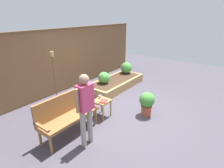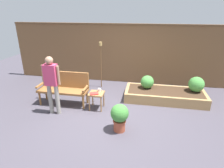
{
  "view_description": "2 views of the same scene",
  "coord_description": "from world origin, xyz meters",
  "px_view_note": "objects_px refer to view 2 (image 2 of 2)",
  "views": [
    {
      "loc": [
        -3.65,
        -2.48,
        2.61
      ],
      "look_at": [
        0.54,
        0.67,
        0.56
      ],
      "focal_mm": 29.06,
      "sensor_mm": 36.0,
      "label": 1
    },
    {
      "loc": [
        0.91,
        -4.25,
        2.62
      ],
      "look_at": [
        0.01,
        0.46,
        0.71
      ],
      "focal_mm": 30.24,
      "sensor_mm": 36.0,
      "label": 2
    }
  ],
  "objects_px": {
    "cup_on_table": "(99,90)",
    "tiki_torch": "(101,57)",
    "side_table": "(97,96)",
    "garden_bench": "(64,86)",
    "shrub_near_bench": "(147,82)",
    "book_on_table": "(94,94)",
    "person_by_bench": "(52,81)",
    "potted_boxwood": "(120,116)",
    "shrub_far_corner": "(196,84)"
  },
  "relations": [
    {
      "from": "book_on_table",
      "to": "person_by_bench",
      "type": "bearing_deg",
      "value": 177.89
    },
    {
      "from": "garden_bench",
      "to": "side_table",
      "type": "bearing_deg",
      "value": -10.15
    },
    {
      "from": "person_by_bench",
      "to": "side_table",
      "type": "bearing_deg",
      "value": 23.63
    },
    {
      "from": "side_table",
      "to": "tiki_torch",
      "type": "bearing_deg",
      "value": 99.11
    },
    {
      "from": "garden_bench",
      "to": "tiki_torch",
      "type": "xyz_separation_m",
      "value": [
        0.77,
        1.41,
        0.57
      ]
    },
    {
      "from": "tiki_torch",
      "to": "person_by_bench",
      "type": "bearing_deg",
      "value": -110.97
    },
    {
      "from": "garden_bench",
      "to": "book_on_table",
      "type": "xyz_separation_m",
      "value": [
        0.98,
        -0.26,
        -0.05
      ]
    },
    {
      "from": "garden_bench",
      "to": "potted_boxwood",
      "type": "height_order",
      "value": "garden_bench"
    },
    {
      "from": "cup_on_table",
      "to": "shrub_far_corner",
      "type": "xyz_separation_m",
      "value": [
        2.75,
        0.94,
        0.01
      ]
    },
    {
      "from": "side_table",
      "to": "potted_boxwood",
      "type": "distance_m",
      "value": 1.2
    },
    {
      "from": "cup_on_table",
      "to": "potted_boxwood",
      "type": "xyz_separation_m",
      "value": [
        0.72,
        -1.03,
        -0.14
      ]
    },
    {
      "from": "cup_on_table",
      "to": "tiki_torch",
      "type": "distance_m",
      "value": 1.62
    },
    {
      "from": "garden_bench",
      "to": "shrub_near_bench",
      "type": "height_order",
      "value": "garden_bench"
    },
    {
      "from": "cup_on_table",
      "to": "potted_boxwood",
      "type": "bearing_deg",
      "value": -54.81
    },
    {
      "from": "side_table",
      "to": "person_by_bench",
      "type": "relative_size",
      "value": 0.31
    },
    {
      "from": "side_table",
      "to": "shrub_near_bench",
      "type": "distance_m",
      "value": 1.72
    },
    {
      "from": "shrub_far_corner",
      "to": "tiki_torch",
      "type": "distance_m",
      "value": 3.16
    },
    {
      "from": "garden_bench",
      "to": "book_on_table",
      "type": "distance_m",
      "value": 1.02
    },
    {
      "from": "side_table",
      "to": "shrub_near_bench",
      "type": "xyz_separation_m",
      "value": [
        1.36,
        1.05,
        0.11
      ]
    },
    {
      "from": "side_table",
      "to": "shrub_far_corner",
      "type": "relative_size",
      "value": 1.05
    },
    {
      "from": "side_table",
      "to": "tiki_torch",
      "type": "xyz_separation_m",
      "value": [
        -0.25,
        1.59,
        0.71
      ]
    },
    {
      "from": "shrub_near_bench",
      "to": "shrub_far_corner",
      "type": "height_order",
      "value": "shrub_far_corner"
    },
    {
      "from": "book_on_table",
      "to": "shrub_near_bench",
      "type": "relative_size",
      "value": 0.53
    },
    {
      "from": "garden_bench",
      "to": "shrub_far_corner",
      "type": "relative_size",
      "value": 3.14
    },
    {
      "from": "person_by_bench",
      "to": "book_on_table",
      "type": "bearing_deg",
      "value": 20.49
    },
    {
      "from": "side_table",
      "to": "shrub_far_corner",
      "type": "xyz_separation_m",
      "value": [
        2.81,
        1.05,
        0.13
      ]
    },
    {
      "from": "potted_boxwood",
      "to": "tiki_torch",
      "type": "distance_m",
      "value": 2.81
    },
    {
      "from": "potted_boxwood",
      "to": "person_by_bench",
      "type": "xyz_separation_m",
      "value": [
        -1.82,
        0.46,
        0.55
      ]
    },
    {
      "from": "cup_on_table",
      "to": "person_by_bench",
      "type": "relative_size",
      "value": 0.07
    },
    {
      "from": "cup_on_table",
      "to": "potted_boxwood",
      "type": "distance_m",
      "value": 1.26
    },
    {
      "from": "side_table",
      "to": "shrub_near_bench",
      "type": "relative_size",
      "value": 1.18
    },
    {
      "from": "cup_on_table",
      "to": "potted_boxwood",
      "type": "relative_size",
      "value": 0.17
    },
    {
      "from": "shrub_near_bench",
      "to": "shrub_far_corner",
      "type": "relative_size",
      "value": 0.89
    },
    {
      "from": "shrub_near_bench",
      "to": "person_by_bench",
      "type": "bearing_deg",
      "value": -147.91
    },
    {
      "from": "garden_bench",
      "to": "person_by_bench",
      "type": "relative_size",
      "value": 0.92
    },
    {
      "from": "cup_on_table",
      "to": "person_by_bench",
      "type": "distance_m",
      "value": 1.3
    },
    {
      "from": "side_table",
      "to": "tiki_torch",
      "type": "height_order",
      "value": "tiki_torch"
    },
    {
      "from": "book_on_table",
      "to": "potted_boxwood",
      "type": "bearing_deg",
      "value": -67.94
    },
    {
      "from": "garden_bench",
      "to": "cup_on_table",
      "type": "distance_m",
      "value": 1.09
    },
    {
      "from": "potted_boxwood",
      "to": "shrub_far_corner",
      "type": "relative_size",
      "value": 1.44
    },
    {
      "from": "book_on_table",
      "to": "shrub_near_bench",
      "type": "height_order",
      "value": "shrub_near_bench"
    },
    {
      "from": "side_table",
      "to": "book_on_table",
      "type": "bearing_deg",
      "value": -116.4
    },
    {
      "from": "side_table",
      "to": "shrub_near_bench",
      "type": "bearing_deg",
      "value": 37.67
    },
    {
      "from": "shrub_far_corner",
      "to": "person_by_bench",
      "type": "relative_size",
      "value": 0.29
    },
    {
      "from": "side_table",
      "to": "book_on_table",
      "type": "xyz_separation_m",
      "value": [
        -0.04,
        -0.08,
        0.1
      ]
    },
    {
      "from": "garden_bench",
      "to": "shrub_near_bench",
      "type": "distance_m",
      "value": 2.54
    },
    {
      "from": "garden_bench",
      "to": "potted_boxwood",
      "type": "xyz_separation_m",
      "value": [
        1.81,
        -1.1,
        -0.16
      ]
    },
    {
      "from": "book_on_table",
      "to": "cup_on_table",
      "type": "bearing_deg",
      "value": 40.42
    },
    {
      "from": "book_on_table",
      "to": "potted_boxwood",
      "type": "relative_size",
      "value": 0.33
    },
    {
      "from": "shrub_near_bench",
      "to": "book_on_table",
      "type": "bearing_deg",
      "value": -141.07
    }
  ]
}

